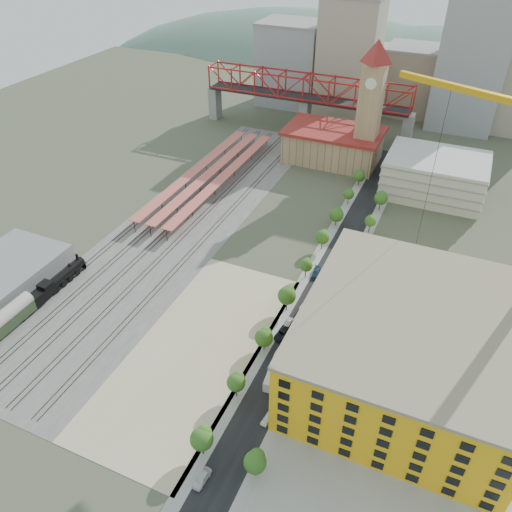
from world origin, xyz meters
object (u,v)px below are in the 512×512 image
at_px(site_trailer_c, 306,313).
at_px(site_trailer_d, 312,302).
at_px(site_trailer_a, 275,373).
at_px(site_trailer_b, 289,345).
at_px(locomotive, 56,282).
at_px(construction_building, 408,346).
at_px(car_0, 202,479).
at_px(clock_tower, 371,95).

bearing_deg(site_trailer_c, site_trailer_d, 98.84).
height_order(site_trailer_a, site_trailer_d, site_trailer_a).
bearing_deg(site_trailer_a, site_trailer_b, 84.06).
bearing_deg(locomotive, site_trailer_d, 17.91).
relative_size(construction_building, locomotive, 2.10).
relative_size(site_trailer_b, site_trailer_c, 1.14).
xyz_separation_m(site_trailer_b, site_trailer_c, (0.00, 12.16, -0.17)).
bearing_deg(car_0, construction_building, 58.03).
bearing_deg(locomotive, clock_tower, 61.58).
bearing_deg(locomotive, site_trailer_c, 14.25).
bearing_deg(locomotive, construction_building, 4.47).
height_order(clock_tower, car_0, clock_tower).
relative_size(construction_building, site_trailer_b, 4.99).
xyz_separation_m(locomotive, car_0, (63.00, -32.80, -1.44)).
distance_m(site_trailer_c, site_trailer_d, 4.57).
relative_size(site_trailer_a, site_trailer_b, 0.96).
xyz_separation_m(site_trailer_b, site_trailer_d, (0.00, 16.73, -0.09)).
xyz_separation_m(clock_tower, site_trailer_c, (8.00, -90.43, -27.48)).
distance_m(construction_building, car_0, 50.15).
distance_m(locomotive, car_0, 71.04).
bearing_deg(site_trailer_d, site_trailer_a, -82.81).
height_order(clock_tower, site_trailer_d, clock_tower).
distance_m(site_trailer_b, site_trailer_c, 12.16).
distance_m(site_trailer_b, site_trailer_d, 16.73).
xyz_separation_m(construction_building, site_trailer_c, (-26.00, 9.56, -8.19)).
bearing_deg(site_trailer_a, site_trailer_d, 84.06).
distance_m(clock_tower, car_0, 142.83).
bearing_deg(site_trailer_d, locomotive, -154.90).
bearing_deg(site_trailer_a, locomotive, 170.08).
bearing_deg(construction_building, site_trailer_b, -174.29).
xyz_separation_m(site_trailer_a, car_0, (-3.00, -28.21, -0.53)).
height_order(locomotive, site_trailer_d, locomotive).
xyz_separation_m(site_trailer_a, site_trailer_c, (0.00, 21.35, -0.11)).
height_order(clock_tower, site_trailer_c, clock_tower).
distance_m(site_trailer_a, car_0, 28.38).
distance_m(construction_building, site_trailer_b, 27.33).
distance_m(locomotive, site_trailer_b, 66.17).
xyz_separation_m(clock_tower, site_trailer_b, (8.00, -102.59, -27.31)).
height_order(site_trailer_d, car_0, site_trailer_d).
bearing_deg(car_0, site_trailer_c, 90.51).
bearing_deg(locomotive, car_0, -27.51).
relative_size(clock_tower, construction_building, 1.03).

